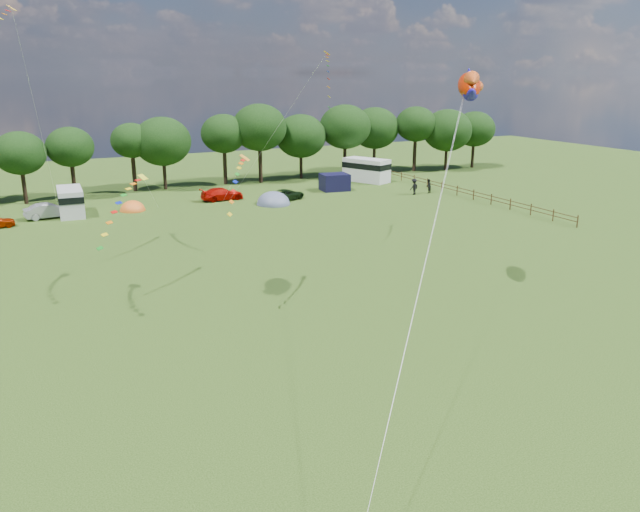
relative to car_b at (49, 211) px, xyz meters
name	(u,v)px	position (x,y,z in m)	size (l,w,h in m)	color
ground_plane	(393,378)	(12.52, -44.36, -0.76)	(180.00, 180.00, 0.00)	black
tree_line	(192,137)	(17.83, 10.63, 5.59)	(102.98, 10.98, 10.27)	black
fence	(465,192)	(44.52, -9.86, -0.06)	(0.12, 33.12, 1.20)	#472D19
car_b	(49,211)	(0.00, 0.00, 0.00)	(1.61, 4.30, 1.52)	#919398
car_c	(222,194)	(18.48, 1.26, -0.05)	(1.99, 4.74, 1.42)	#B10A02
car_d	(287,195)	(25.16, -1.96, -0.13)	(2.09, 4.62, 1.26)	black
campervan_b	(71,201)	(2.20, 0.65, 0.72)	(2.64, 5.72, 2.76)	silver
campervan_d	(366,169)	(39.81, 5.03, 0.89)	(5.00, 6.82, 3.08)	white
tent_orange	(133,210)	(8.19, 0.02, -0.74)	(2.70, 2.96, 2.11)	orange
tent_greyblue	(274,204)	(22.89, -3.51, -0.74)	(3.79, 4.15, 2.82)	slate
awning_navy	(335,182)	(32.93, 1.05, 0.27)	(3.31, 2.69, 2.07)	black
fish_kite	(470,86)	(22.51, -36.35, 12.57)	(3.09, 3.95, 2.16)	red
streamer_kite_b	(125,199)	(3.66, -25.76, 5.43)	(4.27, 4.67, 3.79)	yellow
streamer_kite_c	(239,175)	(9.51, -31.41, 7.43)	(3.17, 5.05, 2.83)	#FFA525
walker_a	(428,186)	(42.34, -5.55, 0.10)	(0.83, 0.51, 1.71)	black
walker_b	(414,187)	(40.16, -5.70, 0.21)	(1.25, 0.58, 1.94)	black
streamer_kite_d	(328,70)	(20.38, -21.74, 13.55)	(2.53, 5.09, 4.28)	#FFAC04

